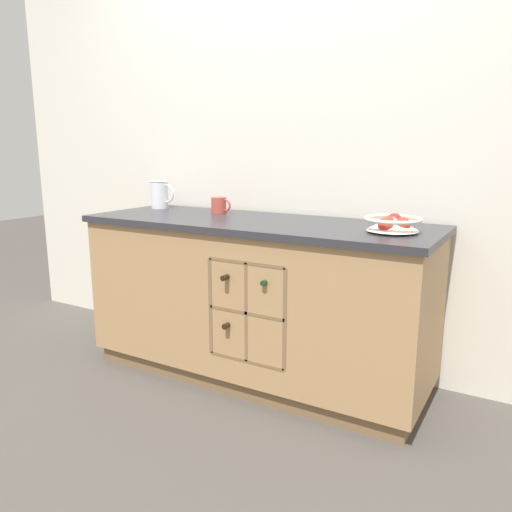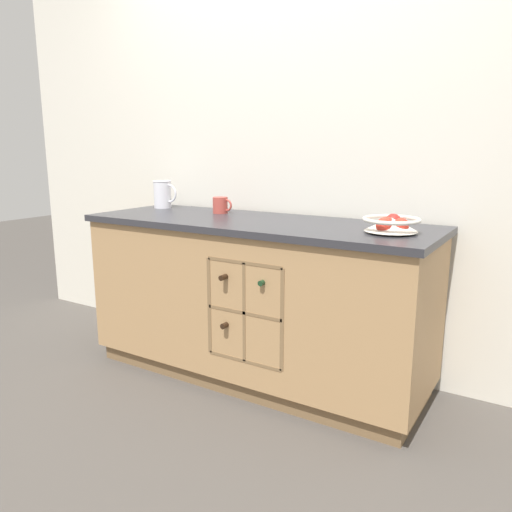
{
  "view_description": "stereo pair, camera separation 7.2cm",
  "coord_description": "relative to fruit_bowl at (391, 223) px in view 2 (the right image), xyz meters",
  "views": [
    {
      "loc": [
        1.32,
        -2.26,
        1.25
      ],
      "look_at": [
        0.0,
        0.0,
        0.69
      ],
      "focal_mm": 35.0,
      "sensor_mm": 36.0,
      "label": 1
    },
    {
      "loc": [
        1.38,
        -2.22,
        1.25
      ],
      "look_at": [
        0.0,
        0.0,
        0.69
      ],
      "focal_mm": 35.0,
      "sensor_mm": 36.0,
      "label": 2
    }
  ],
  "objects": [
    {
      "name": "fruit_bowl",
      "position": [
        0.0,
        0.0,
        0.0
      ],
      "size": [
        0.26,
        0.26,
        0.08
      ],
      "color": "silver",
      "rests_on": "kitchen_island"
    },
    {
      "name": "ground_plane",
      "position": [
        -0.73,
        0.03,
        -0.93
      ],
      "size": [
        14.0,
        14.0,
        0.0
      ],
      "primitive_type": "plane",
      "color": "#4C4742"
    },
    {
      "name": "white_pitcher",
      "position": [
        -1.53,
        0.2,
        0.05
      ],
      "size": [
        0.17,
        0.11,
        0.17
      ],
      "color": "white",
      "rests_on": "kitchen_island"
    },
    {
      "name": "back_wall",
      "position": [
        -0.73,
        0.41,
        0.35
      ],
      "size": [
        4.4,
        0.06,
        2.55
      ],
      "primitive_type": "cube",
      "color": "silver",
      "rests_on": "ground_plane"
    },
    {
      "name": "kitchen_island",
      "position": [
        -0.73,
        0.03,
        -0.48
      ],
      "size": [
        1.9,
        0.69,
        0.88
      ],
      "color": "brown",
      "rests_on": "ground_plane"
    },
    {
      "name": "ceramic_mug",
      "position": [
        -1.06,
        0.17,
        0.0
      ],
      "size": [
        0.13,
        0.09,
        0.09
      ],
      "color": "#B7473D",
      "rests_on": "kitchen_island"
    }
  ]
}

